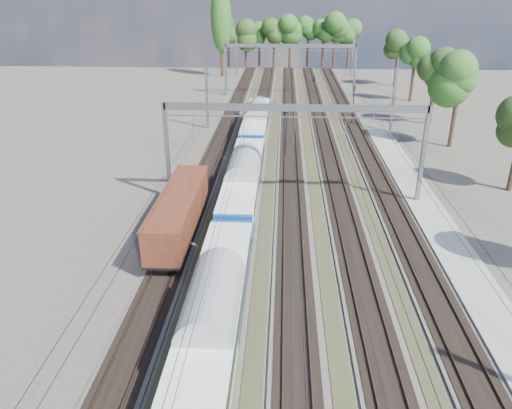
# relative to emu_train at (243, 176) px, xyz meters

# --- Properties ---
(track_bed) EXTENTS (21.00, 130.00, 0.34)m
(track_bed) POSITION_rel_emu_train_xyz_m (4.50, 15.69, -2.47)
(track_bed) COLOR #47423A
(track_bed) RESTS_ON ground
(platform) EXTENTS (3.00, 70.00, 0.30)m
(platform) POSITION_rel_emu_train_xyz_m (16.50, -9.31, -2.42)
(platform) COLOR gray
(platform) RESTS_ON ground
(catenary) EXTENTS (25.65, 130.00, 9.00)m
(catenary) POSITION_rel_emu_train_xyz_m (4.83, 23.38, 3.83)
(catenary) COLOR slate
(catenary) RESTS_ON ground
(tree_belt) EXTENTS (40.17, 100.02, 11.80)m
(tree_belt) POSITION_rel_emu_train_xyz_m (11.20, 65.48, 5.40)
(tree_belt) COLOR black
(tree_belt) RESTS_ON ground
(poplar) EXTENTS (4.40, 4.40, 19.04)m
(poplar) POSITION_rel_emu_train_xyz_m (-10.00, 68.69, 9.32)
(poplar) COLOR black
(poplar) RESTS_ON ground
(emu_train) EXTENTS (2.99, 63.16, 4.37)m
(emu_train) POSITION_rel_emu_train_xyz_m (0.00, 0.00, 0.00)
(emu_train) COLOR black
(emu_train) RESTS_ON ground
(freight_boxcar) EXTENTS (2.79, 13.46, 3.47)m
(freight_boxcar) POSITION_rel_emu_train_xyz_m (-4.50, -7.07, -0.45)
(freight_boxcar) COLOR black
(freight_boxcar) RESTS_ON ground
(worker) EXTENTS (0.52, 0.65, 1.54)m
(worker) POSITION_rel_emu_train_xyz_m (9.70, 61.76, -1.80)
(worker) COLOR black
(worker) RESTS_ON ground
(signal_near) EXTENTS (0.40, 0.37, 5.60)m
(signal_near) POSITION_rel_emu_train_xyz_m (3.88, 13.21, 0.98)
(signal_near) COLOR black
(signal_near) RESTS_ON ground
(signal_far) EXTENTS (0.37, 0.34, 5.51)m
(signal_far) POSITION_rel_emu_train_xyz_m (13.46, 29.14, 0.91)
(signal_far) COLOR black
(signal_far) RESTS_ON ground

